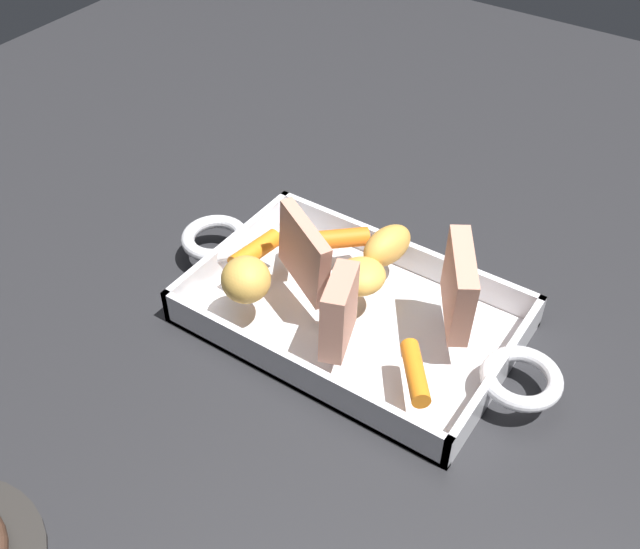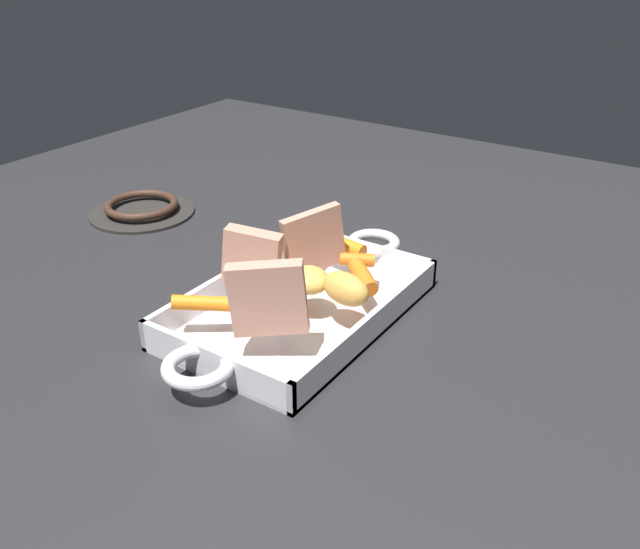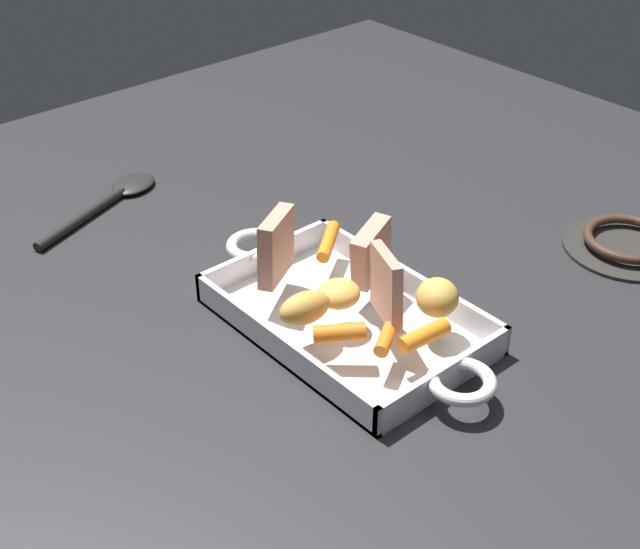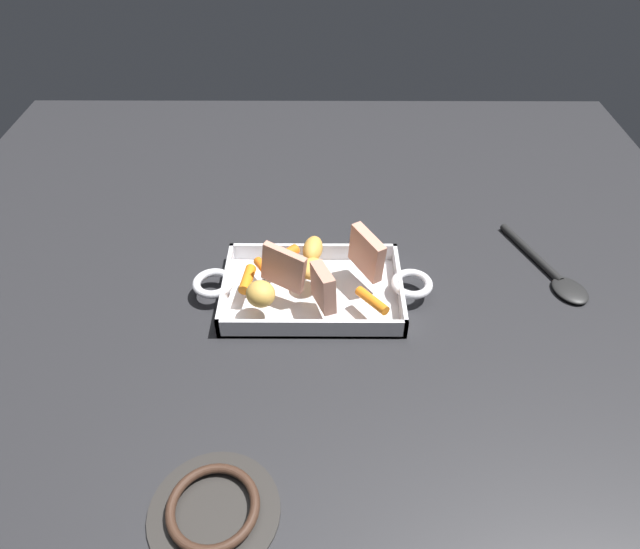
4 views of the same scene
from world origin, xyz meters
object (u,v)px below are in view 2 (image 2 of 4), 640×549
baby_carrot_long (203,303)px  potato_halved (300,236)px  roast_slice_thick (252,257)px  baby_carrot_short (357,260)px  roast_slice_thin (314,241)px  roasting_dish (300,307)px  roast_slice_outer (268,299)px  baby_carrot_northeast (363,277)px  stove_burner_rear (142,209)px  potato_near_roast (308,281)px  potato_golden_small (346,289)px  baby_carrot_southwest (344,245)px

baby_carrot_long → potato_halved: 0.18m
roast_slice_thick → baby_carrot_long: roast_slice_thick is taller
baby_carrot_short → roast_slice_thin: bearing=136.3°
roasting_dish → roast_slice_outer: roast_slice_outer is taller
roasting_dish → baby_carrot_northeast: bearing=-48.3°
roast_slice_thin → baby_carrot_long: (-0.15, 0.05, -0.03)m
roasting_dish → baby_carrot_short: baby_carrot_short is taller
roast_slice_outer → stove_burner_rear: (0.21, 0.42, -0.07)m
roast_slice_thick → baby_carrot_short: size_ratio=1.55×
baby_carrot_long → potato_near_roast: 0.12m
baby_carrot_short → potato_golden_small: bearing=-156.7°
stove_burner_rear → roast_slice_thick: bearing=-111.8°
baby_carrot_southwest → potato_halved: (-0.03, 0.05, 0.01)m
roast_slice_outer → baby_carrot_short: roast_slice_outer is taller
baby_carrot_long → baby_carrot_short: (0.19, -0.08, -0.00)m
baby_carrot_long → potato_golden_small: 0.16m
potato_golden_small → roast_slice_thin: bearing=57.8°
roast_slice_thick → baby_carrot_short: (0.11, -0.08, -0.02)m
roast_slice_thick → stove_burner_rear: (0.14, 0.34, -0.06)m
baby_carrot_short → potato_halved: size_ratio=0.85×
roast_slice_outer → potato_near_roast: size_ratio=1.57×
stove_burner_rear → baby_carrot_short: bearing=-94.0°
baby_carrot_long → potato_golden_small: potato_golden_small is taller
baby_carrot_southwest → potato_golden_small: (-0.11, -0.07, 0.01)m
roasting_dish → baby_carrot_short: 0.10m
roast_slice_thin → baby_carrot_southwest: size_ratio=1.28×
potato_halved → potato_near_roast: 0.11m
roasting_dish → potato_near_roast: potato_near_roast is taller
baby_carrot_long → roast_slice_outer: bearing=-86.3°
roast_slice_thick → baby_carrot_southwest: bearing=-19.4°
roast_slice_thin → roast_slice_thick: (-0.07, 0.04, -0.01)m
baby_carrot_southwest → potato_golden_small: bearing=-147.2°
roast_slice_thin → potato_near_roast: 0.06m
baby_carrot_long → baby_carrot_short: baby_carrot_long is taller
baby_carrot_northeast → baby_carrot_southwest: (0.06, 0.06, -0.00)m
roasting_dish → roast_slice_thin: (0.05, 0.01, 0.06)m
roast_slice_thick → potato_golden_small: roast_slice_thick is taller
roasting_dish → baby_carrot_short: size_ratio=9.86×
roast_slice_thick → potato_near_roast: (0.02, -0.07, -0.02)m
baby_carrot_northeast → roast_slice_outer: bearing=168.7°
baby_carrot_long → potato_halved: (0.18, -0.00, 0.01)m
roast_slice_outer → roast_slice_thick: bearing=47.4°
roast_slice_thick → roast_slice_thin: bearing=-31.9°
roast_slice_thin → baby_carrot_short: bearing=-43.7°
baby_carrot_northeast → potato_near_roast: (-0.05, 0.04, 0.00)m
roast_slice_outer → baby_carrot_short: bearing=0.7°
roast_slice_thick → baby_carrot_short: 0.13m
baby_carrot_short → baby_carrot_southwest: (0.02, 0.03, 0.00)m
baby_carrot_northeast → potato_near_roast: size_ratio=1.13×
roasting_dish → roast_slice_thick: size_ratio=6.35×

